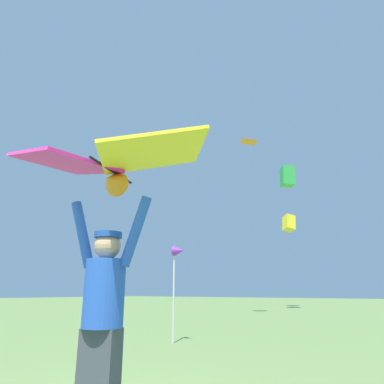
# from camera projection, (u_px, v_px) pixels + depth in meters

# --- Properties ---
(kite_flyer_person) EXTENTS (0.79, 0.43, 1.92)m
(kite_flyer_person) POSITION_uv_depth(u_px,v_px,m) (103.00, 313.00, 2.87)
(kite_flyer_person) COLOR #424751
(kite_flyer_person) RESTS_ON ground
(held_stunt_kite) EXTENTS (1.90, 1.28, 0.42)m
(held_stunt_kite) POSITION_uv_depth(u_px,v_px,m) (108.00, 163.00, 3.16)
(held_stunt_kite) COLOR black
(distant_kite_yellow_high_left) EXTENTS (1.07, 1.31, 1.42)m
(distant_kite_yellow_high_left) POSITION_uv_depth(u_px,v_px,m) (289.00, 223.00, 26.68)
(distant_kite_yellow_high_left) COLOR yellow
(distant_kite_green_low_right) EXTENTS (1.19, 1.18, 1.34)m
(distant_kite_green_low_right) POSITION_uv_depth(u_px,v_px,m) (287.00, 177.00, 23.26)
(distant_kite_green_low_right) COLOR green
(distant_kite_orange_far_center) EXTENTS (0.94, 0.95, 0.25)m
(distant_kite_orange_far_center) POSITION_uv_depth(u_px,v_px,m) (249.00, 141.00, 18.73)
(distant_kite_orange_far_center) COLOR orange
(marker_flag) EXTENTS (0.30, 0.24, 2.16)m
(marker_flag) POSITION_uv_depth(u_px,v_px,m) (178.00, 258.00, 8.12)
(marker_flag) COLOR silver
(marker_flag) RESTS_ON ground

